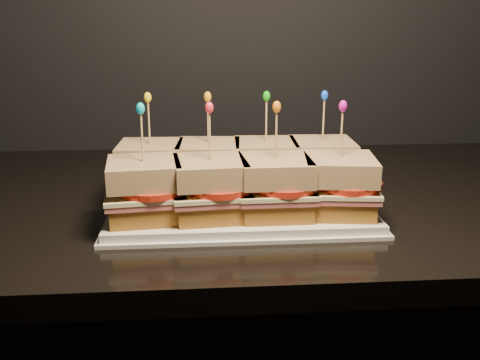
{
  "coord_description": "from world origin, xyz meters",
  "views": [
    {
      "loc": [
        0.01,
        0.74,
        1.17
      ],
      "look_at": [
        0.07,
        1.54,
        0.93
      ],
      "focal_mm": 40.0,
      "sensor_mm": 36.0,
      "label": 1
    }
  ],
  "objects": [
    {
      "name": "sandwich_7_cheese",
      "position": [
        0.21,
        1.48,
        0.94
      ],
      "size": [
        0.12,
        0.12,
        0.01
      ],
      "primitive_type": "cube",
      "rotation": [
        0.0,
        0.0,
        -0.13
      ],
      "color": "beige",
      "rests_on": "sandwich_7_ham"
    },
    {
      "name": "sandwich_7_tomato",
      "position": [
        0.22,
        1.47,
        0.94
      ],
      "size": [
        0.1,
        0.1,
        0.01
      ],
      "primitive_type": "cylinder",
      "color": "red",
      "rests_on": "sandwich_7_cheese"
    },
    {
      "name": "platter",
      "position": [
        0.07,
        1.54,
        0.89
      ],
      "size": [
        0.4,
        0.25,
        0.02
      ],
      "primitive_type": "cube",
      "color": "white",
      "rests_on": "granite_slab"
    },
    {
      "name": "sandwich_1_bread_bot",
      "position": [
        0.02,
        1.59,
        0.91
      ],
      "size": [
        0.11,
        0.11,
        0.03
      ],
      "primitive_type": "cube",
      "rotation": [
        0.0,
        0.0,
        -0.08
      ],
      "color": "brown",
      "rests_on": "platter"
    },
    {
      "name": "sandwich_4_cheese",
      "position": [
        -0.07,
        1.48,
        0.94
      ],
      "size": [
        0.12,
        0.12,
        0.01
      ],
      "primitive_type": "cube",
      "rotation": [
        0.0,
        0.0,
        0.11
      ],
      "color": "beige",
      "rests_on": "sandwich_4_ham"
    },
    {
      "name": "platter_rim",
      "position": [
        0.07,
        1.54,
        0.88
      ],
      "size": [
        0.41,
        0.26,
        0.01
      ],
      "primitive_type": "cube",
      "color": "white",
      "rests_on": "granite_slab"
    },
    {
      "name": "sandwich_3_pick",
      "position": [
        0.21,
        1.59,
        1.01
      ],
      "size": [
        0.0,
        0.0,
        0.09
      ],
      "primitive_type": "cylinder",
      "color": "tan",
      "rests_on": "sandwich_3_bread_top"
    },
    {
      "name": "sandwich_3_bread_top",
      "position": [
        0.21,
        1.59,
        0.97
      ],
      "size": [
        0.11,
        0.11,
        0.03
      ],
      "primitive_type": "cube",
      "rotation": [
        0.0,
        0.0,
        -0.04
      ],
      "color": "brown",
      "rests_on": "sandwich_3_tomato"
    },
    {
      "name": "sandwich_3_ham",
      "position": [
        0.21,
        1.59,
        0.93
      ],
      "size": [
        0.11,
        0.11,
        0.01
      ],
      "primitive_type": "cube",
      "rotation": [
        0.0,
        0.0,
        -0.04
      ],
      "color": "#C25756",
      "rests_on": "sandwich_3_bread_bot"
    },
    {
      "name": "sandwich_7_ham",
      "position": [
        0.21,
        1.48,
        0.93
      ],
      "size": [
        0.12,
        0.12,
        0.01
      ],
      "primitive_type": "cube",
      "rotation": [
        0.0,
        0.0,
        -0.13
      ],
      "color": "#C25756",
      "rests_on": "sandwich_7_bread_bot"
    },
    {
      "name": "sandwich_4_frill",
      "position": [
        -0.07,
        1.48,
        1.06
      ],
      "size": [
        0.01,
        0.01,
        0.02
      ],
      "primitive_type": "ellipsoid",
      "color": "#0AABC4",
      "rests_on": "sandwich_4_pick"
    },
    {
      "name": "sandwich_1_tomato",
      "position": [
        0.03,
        1.59,
        0.94
      ],
      "size": [
        0.1,
        0.1,
        0.01
      ],
      "primitive_type": "cylinder",
      "color": "red",
      "rests_on": "sandwich_1_cheese"
    },
    {
      "name": "sandwich_3_frill",
      "position": [
        0.21,
        1.59,
        1.06
      ],
      "size": [
        0.01,
        0.01,
        0.02
      ],
      "primitive_type": "ellipsoid",
      "color": "blue",
      "rests_on": "sandwich_3_pick"
    },
    {
      "name": "sandwich_1_ham",
      "position": [
        0.02,
        1.59,
        0.93
      ],
      "size": [
        0.12,
        0.11,
        0.01
      ],
      "primitive_type": "cube",
      "rotation": [
        0.0,
        0.0,
        -0.08
      ],
      "color": "#C25756",
      "rests_on": "sandwich_1_bread_bot"
    },
    {
      "name": "sandwich_1_cheese",
      "position": [
        0.02,
        1.59,
        0.94
      ],
      "size": [
        0.12,
        0.12,
        0.01
      ],
      "primitive_type": "cube",
      "rotation": [
        0.0,
        0.0,
        -0.08
      ],
      "color": "beige",
      "rests_on": "sandwich_1_ham"
    },
    {
      "name": "sandwich_0_cheese",
      "position": [
        -0.07,
        1.59,
        0.94
      ],
      "size": [
        0.12,
        0.11,
        0.01
      ],
      "primitive_type": "cube",
      "rotation": [
        0.0,
        0.0,
        -0.04
      ],
      "color": "beige",
      "rests_on": "sandwich_0_ham"
    },
    {
      "name": "sandwich_7_bread_top",
      "position": [
        0.21,
        1.48,
        0.97
      ],
      "size": [
        0.11,
        0.11,
        0.03
      ],
      "primitive_type": "cube",
      "rotation": [
        0.0,
        0.0,
        -0.13
      ],
      "color": "brown",
      "rests_on": "sandwich_7_tomato"
    },
    {
      "name": "sandwich_6_pick",
      "position": [
        0.12,
        1.48,
        1.01
      ],
      "size": [
        0.0,
        0.0,
        0.09
      ],
      "primitive_type": "cylinder",
      "color": "tan",
      "rests_on": "sandwich_6_bread_top"
    },
    {
      "name": "sandwich_6_frill",
      "position": [
        0.12,
        1.48,
        1.06
      ],
      "size": [
        0.01,
        0.01,
        0.02
      ],
      "primitive_type": "ellipsoid",
      "color": "orange",
      "rests_on": "sandwich_6_pick"
    },
    {
      "name": "sandwich_1_bread_top",
      "position": [
        0.02,
        1.59,
        0.97
      ],
      "size": [
        0.11,
        0.11,
        0.03
      ],
      "primitive_type": "cube",
      "rotation": [
        0.0,
        0.0,
        -0.08
      ],
      "color": "brown",
      "rests_on": "sandwich_1_tomato"
    },
    {
      "name": "sandwich_3_bread_bot",
      "position": [
        0.21,
        1.59,
        0.91
      ],
      "size": [
        0.1,
        0.1,
        0.03
      ],
      "primitive_type": "cube",
      "rotation": [
        0.0,
        0.0,
        -0.04
      ],
      "color": "brown",
      "rests_on": "platter"
    },
    {
      "name": "sandwich_5_bread_top",
      "position": [
        0.02,
        1.48,
        0.97
      ],
      "size": [
        0.11,
        0.11,
        0.03
      ],
      "primitive_type": "cube",
      "rotation": [
        0.0,
        0.0,
        0.09
      ],
      "color": "brown",
      "rests_on": "sandwich_5_tomato"
    },
    {
      "name": "sandwich_2_ham",
      "position": [
        0.12,
        1.59,
        0.93
      ],
      "size": [
        0.11,
        0.11,
        0.01
      ],
      "primitive_type": "cube",
      "rotation": [
        0.0,
        0.0,
        -0.04
      ],
      "color": "#C25756",
      "rests_on": "sandwich_2_bread_bot"
    },
    {
      "name": "sandwich_7_frill",
      "position": [
        0.21,
        1.48,
        1.06
      ],
      "size": [
        0.01,
        0.01,
        0.02
      ],
      "primitive_type": "ellipsoid",
      "color": "#CD10A1",
      "rests_on": "sandwich_7_pick"
    },
    {
      "name": "sandwich_5_cheese",
      "position": [
        0.02,
        1.48,
        0.94
      ],
      "size": [
        0.12,
        0.12,
        0.01
      ],
      "primitive_type": "cube",
      "rotation": [
        0.0,
        0.0,
        0.09
      ],
      "color": "beige",
      "rests_on": "sandwich_5_ham"
    },
    {
      "name": "sandwich_2_tomato",
      "position": [
        0.13,
        1.59,
        0.94
      ],
      "size": [
        0.1,
        0.1,
        0.01
      ],
      "primitive_type": "cylinder",
      "color": "red",
      "rests_on": "sandwich_2_cheese"
    },
    {
      "name": "sandwich_6_cheese",
      "position": [
        0.12,
        1.48,
        0.94
      ],
      "size": [
        0.11,
        0.11,
        0.01
      ],
      "primitive_type": "cube",
      "rotation": [
        0.0,
        0.0,
        0.01
      ],
      "color": "beige",
      "rests_on": "sandwich_6_ham"
    },
    {
      "name": "sandwich_4_ham",
      "position": [
        -0.07,
        1.48,
        0.93
      ],
      "size": [
        0.12,
        0.12,
        0.01
      ],
      "primitive_type": "cube",
      "rotation": [
        0.0,
        0.0,
        0.11
      ],
      "color": "#C25756",
      "rests_on": "sandwich_4_bread_bot"
    },
    {
      "name": "sandwich_2_bread_top",
      "position": [
        0.12,
        1.59,
        0.97
      ],
      "size": [
        0.11,
        0.11,
        0.03
      ],
      "primitive_type": "cube",
      "rotation": [
        0.0,
        0.0,
        -0.04
      ],
      "color": "brown",
      "rests_on": "sandwich_2_tomato"
    },
    {
      "name": "sandwich_4_tomato",
      "position": [
        -0.06,
        1.47,
        0.94
      ],
      "size": [
        0.1,
        0.1,
        0.01
      ],
      "primitive_type": "cylinder",
      "color": "red",
      "rests_on": "sandwich_4_cheese"
    },
    {
      "name": "sandwich_3_tomato",
      "position": [
        0.22,
        1.59,
        0.94
      ],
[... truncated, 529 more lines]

